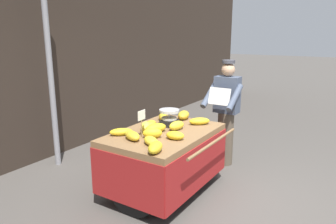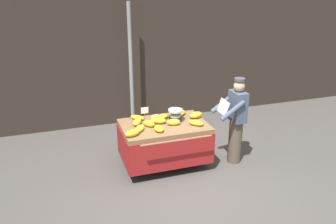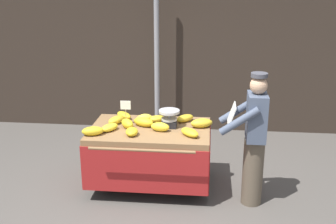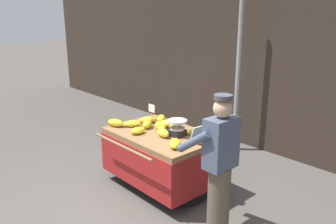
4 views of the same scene
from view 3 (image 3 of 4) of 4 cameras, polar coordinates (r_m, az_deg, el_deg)
name	(u,v)px [view 3 (image 3 of 4)]	position (r m, az deg, el deg)	size (l,w,h in m)	color
ground_plane	(161,212)	(5.32, -0.97, -13.56)	(60.00, 60.00, 0.00)	#514C47
back_wall	(181,25)	(7.73, 1.77, 11.88)	(16.00, 0.24, 3.93)	#332821
street_pole	(157,56)	(7.35, -1.55, 7.75)	(0.09, 0.09, 2.96)	gray
banana_cart	(150,144)	(5.65, -2.46, -4.42)	(1.62, 1.27, 0.86)	olive
weighing_scale	(169,118)	(5.57, 0.17, -0.89)	(0.28, 0.28, 0.24)	black
price_sign	(126,107)	(5.64, -5.84, 0.63)	(0.14, 0.01, 0.34)	#997A51
banana_bunch_0	(185,118)	(5.79, 2.33, -0.87)	(0.13, 0.29, 0.10)	gold
banana_bunch_1	(190,132)	(5.28, 3.00, -2.81)	(0.14, 0.30, 0.10)	gold
banana_bunch_2	(109,127)	(5.50, -8.03, -2.11)	(0.14, 0.27, 0.09)	yellow
banana_bunch_3	(144,118)	(5.77, -3.28, -0.87)	(0.13, 0.23, 0.12)	yellow
banana_bunch_4	(132,132)	(5.32, -4.99, -2.70)	(0.16, 0.23, 0.10)	gold
banana_bunch_5	(116,120)	(5.76, -7.09, -1.08)	(0.14, 0.29, 0.10)	gold
banana_bunch_6	(144,122)	(5.62, -3.37, -1.38)	(0.15, 0.30, 0.12)	gold
banana_bunch_7	(160,127)	(5.43, -1.09, -2.05)	(0.13, 0.25, 0.12)	yellow
banana_bunch_8	(93,131)	(5.38, -10.30, -2.58)	(0.14, 0.28, 0.12)	gold
banana_bunch_9	(157,119)	(5.78, -1.47, -0.93)	(0.14, 0.23, 0.09)	gold
banana_bunch_10	(127,124)	(5.57, -5.61, -1.59)	(0.13, 0.24, 0.12)	gold
banana_bunch_11	(202,123)	(5.59, 4.64, -1.52)	(0.16, 0.30, 0.12)	gold
banana_bunch_12	(124,115)	(5.97, -6.06, -0.44)	(0.13, 0.29, 0.09)	gold
vendor_person	(254,140)	(5.25, 11.66, -3.72)	(0.58, 0.52, 1.71)	brown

